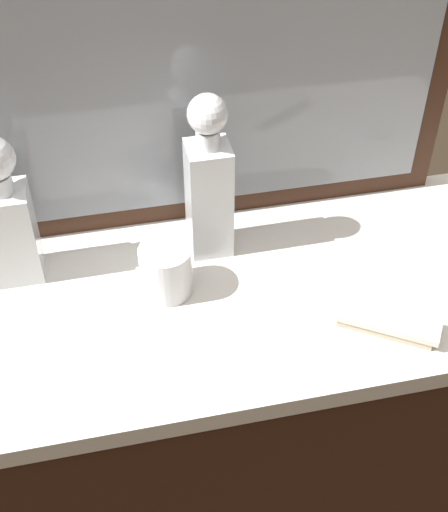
{
  "coord_description": "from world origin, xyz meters",
  "views": [
    {
      "loc": [
        -0.17,
        -0.8,
        1.71
      ],
      "look_at": [
        0.0,
        0.0,
        0.98
      ],
      "focal_mm": 49.35,
      "sensor_mm": 36.0,
      "label": 1
    }
  ],
  "objects_px": {
    "crystal_decanter_far_right": "(206,192)",
    "silver_brush_far_right": "(387,322)",
    "crystal_decanter_far_left": "(10,224)",
    "crystal_tumbler_front": "(166,272)"
  },
  "relations": [
    {
      "from": "crystal_tumbler_front",
      "to": "crystal_decanter_far_right",
      "type": "bearing_deg",
      "value": 47.16
    },
    {
      "from": "crystal_decanter_far_right",
      "to": "silver_brush_far_right",
      "type": "xyz_separation_m",
      "value": [
        0.23,
        -0.25,
        -0.11
      ]
    },
    {
      "from": "crystal_decanter_far_right",
      "to": "silver_brush_far_right",
      "type": "relative_size",
      "value": 1.79
    },
    {
      "from": "crystal_decanter_far_left",
      "to": "crystal_tumbler_front",
      "type": "relative_size",
      "value": 3.02
    },
    {
      "from": "crystal_decanter_far_right",
      "to": "silver_brush_far_right",
      "type": "height_order",
      "value": "crystal_decanter_far_right"
    },
    {
      "from": "crystal_decanter_far_left",
      "to": "crystal_tumbler_front",
      "type": "height_order",
      "value": "crystal_decanter_far_left"
    },
    {
      "from": "crystal_decanter_far_left",
      "to": "crystal_tumbler_front",
      "type": "xyz_separation_m",
      "value": [
        0.23,
        -0.09,
        -0.07
      ]
    },
    {
      "from": "silver_brush_far_right",
      "to": "crystal_tumbler_front",
      "type": "bearing_deg",
      "value": 154.02
    },
    {
      "from": "crystal_decanter_far_left",
      "to": "silver_brush_far_right",
      "type": "xyz_separation_m",
      "value": [
        0.55,
        -0.25,
        -0.09
      ]
    },
    {
      "from": "crystal_decanter_far_left",
      "to": "crystal_decanter_far_right",
      "type": "distance_m",
      "value": 0.32
    }
  ]
}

